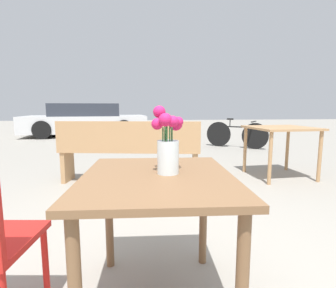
{
  "coord_description": "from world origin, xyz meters",
  "views": [
    {
      "loc": [
        -0.08,
        -1.24,
        1.03
      ],
      "look_at": [
        0.05,
        0.02,
        0.85
      ],
      "focal_mm": 28.0,
      "sensor_mm": 36.0,
      "label": 1
    }
  ],
  "objects_px": {
    "table_front": "(158,196)",
    "flower_vase": "(168,146)",
    "table_back": "(281,134)",
    "bicycle": "(236,134)",
    "parked_car": "(86,120)",
    "bench_near": "(129,149)"
  },
  "relations": [
    {
      "from": "table_front",
      "to": "table_back",
      "type": "height_order",
      "value": "table_back"
    },
    {
      "from": "table_back",
      "to": "bicycle",
      "type": "distance_m",
      "value": 2.86
    },
    {
      "from": "bench_near",
      "to": "table_back",
      "type": "bearing_deg",
      "value": 3.01
    },
    {
      "from": "flower_vase",
      "to": "bench_near",
      "type": "distance_m",
      "value": 2.3
    },
    {
      "from": "table_front",
      "to": "table_back",
      "type": "xyz_separation_m",
      "value": [
        1.98,
        2.39,
        0.04
      ]
    },
    {
      "from": "table_back",
      "to": "table_front",
      "type": "bearing_deg",
      "value": -129.61
    },
    {
      "from": "table_front",
      "to": "bicycle",
      "type": "relative_size",
      "value": 0.69
    },
    {
      "from": "table_front",
      "to": "bicycle",
      "type": "height_order",
      "value": "bicycle"
    },
    {
      "from": "bicycle",
      "to": "flower_vase",
      "type": "bearing_deg",
      "value": -114.08
    },
    {
      "from": "table_front",
      "to": "flower_vase",
      "type": "distance_m",
      "value": 0.25
    },
    {
      "from": "bicycle",
      "to": "parked_car",
      "type": "bearing_deg",
      "value": 141.91
    },
    {
      "from": "table_front",
      "to": "parked_car",
      "type": "bearing_deg",
      "value": 103.24
    },
    {
      "from": "table_front",
      "to": "flower_vase",
      "type": "bearing_deg",
      "value": 23.75
    },
    {
      "from": "bench_near",
      "to": "bicycle",
      "type": "xyz_separation_m",
      "value": [
        2.6,
        2.93,
        -0.13
      ]
    },
    {
      "from": "table_front",
      "to": "flower_vase",
      "type": "height_order",
      "value": "flower_vase"
    },
    {
      "from": "flower_vase",
      "to": "parked_car",
      "type": "height_order",
      "value": "parked_car"
    },
    {
      "from": "bench_near",
      "to": "table_back",
      "type": "distance_m",
      "value": 2.22
    },
    {
      "from": "flower_vase",
      "to": "bicycle",
      "type": "height_order",
      "value": "flower_vase"
    },
    {
      "from": "bicycle",
      "to": "parked_car",
      "type": "height_order",
      "value": "parked_car"
    },
    {
      "from": "table_front",
      "to": "parked_car",
      "type": "relative_size",
      "value": 0.2
    },
    {
      "from": "table_front",
      "to": "parked_car",
      "type": "distance_m",
      "value": 8.9
    },
    {
      "from": "bicycle",
      "to": "table_back",
      "type": "bearing_deg",
      "value": -97.93
    }
  ]
}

